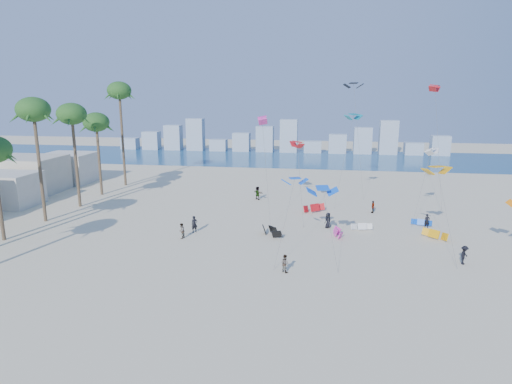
# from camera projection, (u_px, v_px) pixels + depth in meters

# --- Properties ---
(ground) EXTENTS (220.00, 220.00, 0.00)m
(ground) POSITION_uv_depth(u_px,v_px,m) (187.00, 293.00, 33.76)
(ground) COLOR beige
(ground) RESTS_ON ground
(ocean) EXTENTS (220.00, 220.00, 0.00)m
(ocean) POSITION_uv_depth(u_px,v_px,m) (279.00, 158.00, 103.10)
(ocean) COLOR navy
(ocean) RESTS_ON ground
(kitesurfer_near) EXTENTS (0.81, 0.74, 1.86)m
(kitesurfer_near) POSITION_uv_depth(u_px,v_px,m) (194.00, 224.00, 48.10)
(kitesurfer_near) COLOR black
(kitesurfer_near) RESTS_ON ground
(kitesurfer_mid) EXTENTS (0.97, 0.95, 1.58)m
(kitesurfer_mid) POSITION_uv_depth(u_px,v_px,m) (285.00, 263.00, 37.50)
(kitesurfer_mid) COLOR gray
(kitesurfer_mid) RESTS_ON ground
(kitesurfers_far) EXTENTS (28.49, 22.60, 1.93)m
(kitesurfers_far) POSITION_uv_depth(u_px,v_px,m) (315.00, 215.00, 51.79)
(kitesurfers_far) COLOR black
(kitesurfers_far) RESTS_ON ground
(grounded_kites) EXTENTS (19.99, 12.80, 1.04)m
(grounded_kites) POSITION_uv_depth(u_px,v_px,m) (346.00, 224.00, 49.65)
(grounded_kites) COLOR black
(grounded_kites) RESTS_ON ground
(flying_kites) EXTENTS (28.98, 31.07, 17.01)m
(flying_kites) POSITION_uv_depth(u_px,v_px,m) (364.00, 133.00, 49.26)
(flying_kites) COLOR blue
(flying_kites) RESTS_ON ground
(palm_row) EXTENTS (6.61, 44.80, 16.89)m
(palm_row) POSITION_uv_depth(u_px,v_px,m) (38.00, 120.00, 49.93)
(palm_row) COLOR brown
(palm_row) RESTS_ON ground
(distant_skyline) EXTENTS (85.00, 3.00, 8.40)m
(distant_skyline) POSITION_uv_depth(u_px,v_px,m) (279.00, 140.00, 112.21)
(distant_skyline) COLOR #9EADBF
(distant_skyline) RESTS_ON ground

